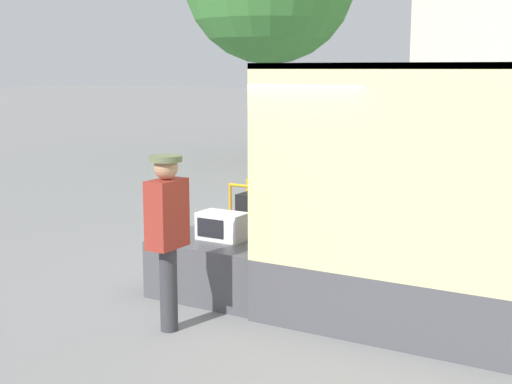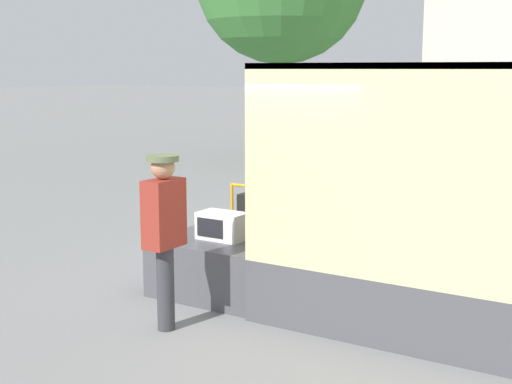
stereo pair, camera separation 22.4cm
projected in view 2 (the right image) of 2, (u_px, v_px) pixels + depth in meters
ground_plane at (295, 293)px, 8.51m from camera, size 160.00×160.00×0.00m
tailgate_deck at (244, 258)px, 8.83m from camera, size 1.46×2.10×0.67m
microwave at (222, 226)px, 8.35m from camera, size 0.56×0.35×0.32m
portable_generator at (265, 208)px, 9.20m from camera, size 0.73×0.47×0.53m
worker_person at (164, 223)px, 7.14m from camera, size 0.32×0.44×1.81m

